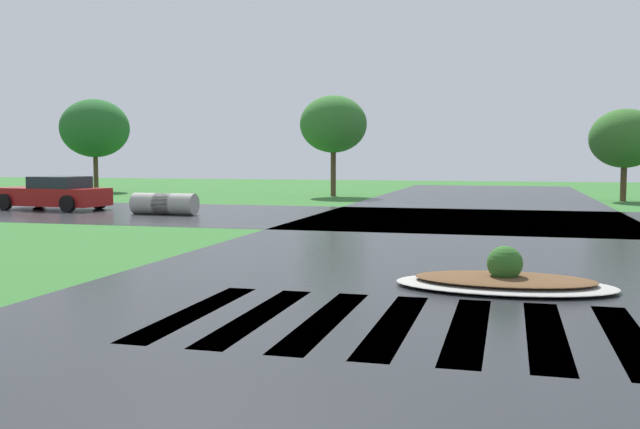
{
  "coord_description": "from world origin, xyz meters",
  "views": [
    {
      "loc": [
        1.35,
        -3.17,
        2.08
      ],
      "look_at": [
        -1.95,
        9.2,
        1.04
      ],
      "focal_mm": 39.99,
      "sensor_mm": 36.0,
      "label": 1
    }
  ],
  "objects": [
    {
      "name": "asphalt_cross_road",
      "position": [
        0.0,
        20.95,
        0.0
      ],
      "size": [
        90.0,
        9.76,
        0.01
      ],
      "primitive_type": "cube",
      "color": "#232628",
      "rests_on": "ground"
    },
    {
      "name": "drainage_pipe_stack",
      "position": [
        -10.74,
        20.24,
        0.39
      ],
      "size": [
        2.48,
        0.89,
        0.78
      ],
      "color": "#9E9B93",
      "rests_on": "ground"
    },
    {
      "name": "crosswalk_stripes",
      "position": [
        0.0,
        5.52,
        0.0
      ],
      "size": [
        5.85,
        3.52,
        0.01
      ],
      "color": "white",
      "rests_on": "ground"
    },
    {
      "name": "background_treeline",
      "position": [
        -1.94,
        33.92,
        3.52
      ],
      "size": [
        47.63,
        5.81,
        5.56
      ],
      "color": "#4C3823",
      "rests_on": "ground"
    },
    {
      "name": "median_island",
      "position": [
        1.3,
        8.36,
        0.13
      ],
      "size": [
        3.44,
        1.87,
        0.68
      ],
      "color": "#9E9B93",
      "rests_on": "ground"
    },
    {
      "name": "car_white_sedan",
      "position": [
        -16.12,
        21.33,
        0.62
      ],
      "size": [
        4.67,
        2.43,
        1.32
      ],
      "rotation": [
        0.0,
        0.0,
        3.04
      ],
      "color": "maroon",
      "rests_on": "ground"
    },
    {
      "name": "asphalt_roadway",
      "position": [
        0.0,
        10.0,
        0.0
      ],
      "size": [
        10.84,
        80.0,
        0.01
      ],
      "primitive_type": "cube",
      "color": "#232628",
      "rests_on": "ground"
    }
  ]
}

